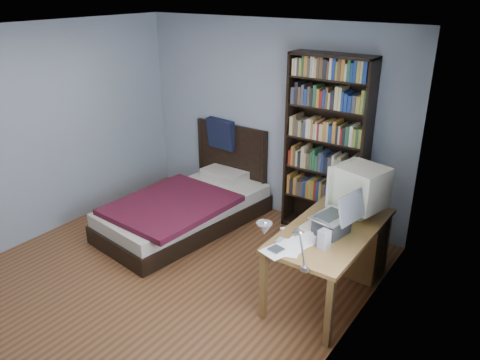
{
  "coord_description": "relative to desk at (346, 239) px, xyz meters",
  "views": [
    {
      "loc": [
        3.03,
        -2.9,
        2.89
      ],
      "look_at": [
        0.42,
        0.83,
        0.96
      ],
      "focal_mm": 35.0,
      "sensor_mm": 36.0,
      "label": 1
    }
  ],
  "objects": [
    {
      "name": "room",
      "position": [
        -1.48,
        -1.22,
        0.84
      ],
      "size": [
        4.2,
        4.24,
        2.5
      ],
      "color": "brown",
      "rests_on": "ground"
    },
    {
      "name": "desk",
      "position": [
        0.0,
        0.0,
        0.0
      ],
      "size": [
        0.75,
        1.48,
        0.73
      ],
      "color": "brown",
      "rests_on": "floor"
    },
    {
      "name": "crt_monitor",
      "position": [
        0.08,
        0.02,
        0.61
      ],
      "size": [
        0.54,
        0.5,
        0.51
      ],
      "color": "beige",
      "rests_on": "desk"
    },
    {
      "name": "laptop",
      "position": [
        0.05,
        -0.5,
        0.44
      ],
      "size": [
        0.42,
        0.41,
        0.45
      ],
      "color": "#2D2D30",
      "rests_on": "desk"
    },
    {
      "name": "desk_lamp",
      "position": [
        0.01,
        -1.55,
        0.79
      ],
      "size": [
        0.22,
        0.5,
        0.59
      ],
      "color": "#99999E",
      "rests_on": "desk"
    },
    {
      "name": "keyboard",
      "position": [
        -0.14,
        -0.41,
        0.33
      ],
      "size": [
        0.22,
        0.45,
        0.04
      ],
      "primitive_type": "cube",
      "rotation": [
        0.0,
        0.07,
        -0.11
      ],
      "color": "beige",
      "rests_on": "desk"
    },
    {
      "name": "speaker",
      "position": [
        0.09,
        -0.78,
        0.41
      ],
      "size": [
        0.1,
        0.1,
        0.18
      ],
      "primitive_type": "cube",
      "rotation": [
        0.0,
        0.0,
        -0.22
      ],
      "color": "gray",
      "rests_on": "desk"
    },
    {
      "name": "soda_can",
      "position": [
        -0.11,
        -0.23,
        0.38
      ],
      "size": [
        0.07,
        0.07,
        0.13
      ],
      "primitive_type": "cylinder",
      "color": "#07370C",
      "rests_on": "desk"
    },
    {
      "name": "mouse",
      "position": [
        -0.04,
        -0.14,
        0.34
      ],
      "size": [
        0.07,
        0.13,
        0.04
      ],
      "primitive_type": "ellipsoid",
      "color": "silver",
      "rests_on": "desk"
    },
    {
      "name": "phone_silver",
      "position": [
        -0.24,
        -0.68,
        0.33
      ],
      "size": [
        0.06,
        0.1,
        0.02
      ],
      "primitive_type": "cube",
      "rotation": [
        0.0,
        0.0,
        0.16
      ],
      "color": "silver",
      "rests_on": "desk"
    },
    {
      "name": "phone_grey",
      "position": [
        -0.28,
        -0.9,
        0.33
      ],
      "size": [
        0.05,
        0.09,
        0.02
      ],
      "primitive_type": "cube",
      "rotation": [
        0.0,
        0.0,
        0.04
      ],
      "color": "gray",
      "rests_on": "desk"
    },
    {
      "name": "external_drive",
      "position": [
        -0.22,
        -1.07,
        0.33
      ],
      "size": [
        0.13,
        0.13,
        0.02
      ],
      "primitive_type": "cube",
      "rotation": [
        0.0,
        0.0,
        -0.2
      ],
      "color": "gray",
      "rests_on": "desk"
    },
    {
      "name": "bookshelf",
      "position": [
        -0.62,
        0.72,
        0.68
      ],
      "size": [
        0.98,
        0.3,
        2.17
      ],
      "color": "black",
      "rests_on": "floor"
    },
    {
      "name": "bed",
      "position": [
        -2.09,
        -0.09,
        -0.16
      ],
      "size": [
        1.36,
        2.3,
        1.16
      ],
      "color": "black",
      "rests_on": "floor"
    }
  ]
}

